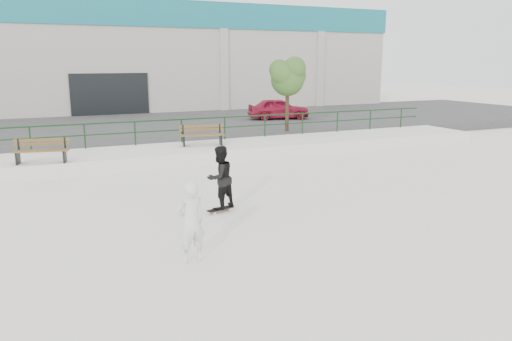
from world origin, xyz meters
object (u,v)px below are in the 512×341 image
bench_left (41,151)px  skateboard (220,209)px  red_car (279,109)px  bench_right (202,135)px  tree (288,76)px  seated_skater (191,222)px  standing_skater (220,178)px

bench_left → skateboard: 7.74m
red_car → skateboard: 17.81m
red_car → skateboard: (-9.42, -15.08, -1.06)m
bench_right → tree: tree is taller
bench_right → seated_skater: size_ratio=1.16×
standing_skater → skateboard: bearing=-126.5°
skateboard → seated_skater: bearing=-137.4°
red_car → seated_skater: (-11.13, -18.01, -0.30)m
bench_left → standing_skater: size_ratio=1.12×
standing_skater → red_car: bearing=-144.4°
bench_left → tree: size_ratio=0.51×
tree → red_car: size_ratio=0.99×
red_car → standing_skater: (-9.42, -15.08, -0.19)m
red_car → seated_skater: size_ratio=2.23×
bench_left → seated_skater: seated_skater is taller
bench_left → skateboard: (4.17, -6.46, -0.84)m
bench_right → seated_skater: seated_skater is taller
bench_right → standing_skater: (-2.07, -7.69, 0.02)m
tree → skateboard: (-7.38, -10.11, -3.19)m
red_car → skateboard: bearing=161.8°
standing_skater → seated_skater: standing_skater is taller
tree → red_car: bearing=67.7°
bench_left → standing_skater: standing_skater is taller
seated_skater → tree: bearing=-132.5°
bench_right → tree: (5.31, 2.42, 2.33)m
tree → seated_skater: size_ratio=2.22×
tree → seated_skater: tree is taller
seated_skater → bench_left: bearing=-82.9°
skateboard → seated_skater: 3.47m
bench_right → standing_skater: bearing=-93.1°
bench_left → red_car: bearing=44.4°
seated_skater → standing_skater: bearing=-127.8°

